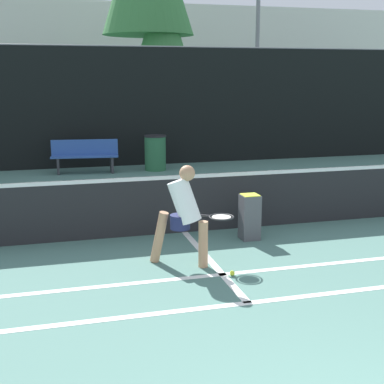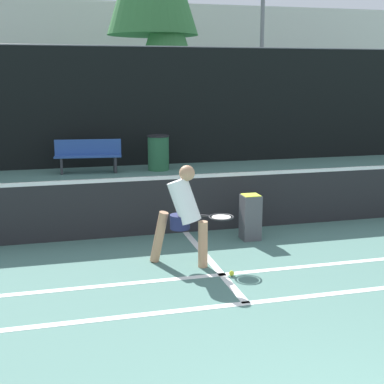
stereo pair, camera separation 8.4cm
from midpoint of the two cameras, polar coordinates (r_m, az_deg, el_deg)
The scene contains 13 objects.
court_baseline_near at distance 6.16m, azimuth 5.60°, elevation -11.69°, with size 11.00×0.10×0.01m, color white.
court_service_line at distance 6.95m, azimuth 2.92°, elevation -8.76°, with size 8.25×0.10×0.01m, color white.
court_center_mark at distance 7.42m, azimuth 1.65°, elevation -7.35°, with size 0.10×2.87×0.01m, color white.
net at distance 8.60m, azimuth -1.09°, elevation -1.03°, with size 11.09×0.09×1.07m.
fence_back at distance 15.05m, azimuth -7.49°, elevation 8.98°, with size 24.00×0.06×3.29m.
player_practicing at distance 7.07m, azimuth -1.19°, elevation -2.09°, with size 1.19×0.60×1.37m.
tennis_ball_scattered_0 at distance 6.91m, azimuth 3.96°, elevation -8.63°, with size 0.07×0.07×0.07m, color #D1E033.
ball_hopper at distance 8.32m, azimuth 5.88°, elevation -2.55°, with size 0.28×0.28×0.71m.
courtside_bench at distance 14.19m, azimuth -11.53°, elevation 3.90°, with size 1.75×0.57×0.86m.
trash_bin at distance 14.34m, azimuth -4.11°, elevation 4.20°, with size 0.59×0.59×0.94m.
parked_car at distance 18.40m, azimuth 3.97°, elevation 6.59°, with size 1.89×4.08×1.55m.
tree_west at distance 21.48m, azimuth -3.32°, elevation 17.25°, with size 2.31×2.31×6.16m.
building_far at distance 30.01m, azimuth -11.61°, elevation 13.28°, with size 36.00×2.40×6.18m, color beige.
Camera 1 is at (-2.07, -2.03, 2.51)m, focal length 50.00 mm.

